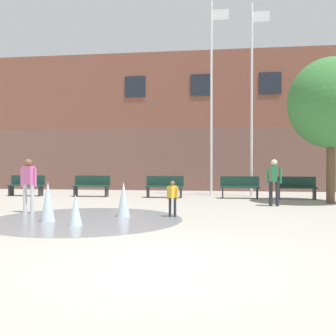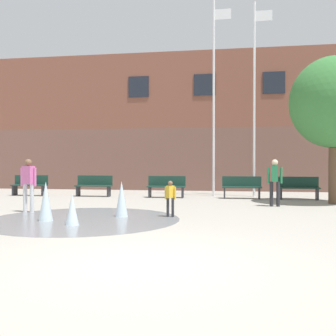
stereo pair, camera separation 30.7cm
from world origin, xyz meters
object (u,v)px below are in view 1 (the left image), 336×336
object	(u,v)px
park_bench_far_left	(27,185)
flagpole_right	(252,94)
teen_by_trashcan	(274,179)
adult_near_bench	(29,181)
park_bench_near_trashcan	(296,187)
street_tree_near_building	(331,103)
park_bench_under_right_flagpole	(240,187)
child_running	(172,196)
flagpole_left	(212,93)
park_bench_left_of_flagpoles	(92,186)
park_bench_center	(165,186)

from	to	relation	value
park_bench_far_left	flagpole_right	bearing A→B (deg)	6.18
park_bench_far_left	teen_by_trashcan	xyz separation A→B (m)	(10.37, -2.76, 0.45)
adult_near_bench	teen_by_trashcan	xyz separation A→B (m)	(7.44, 2.74, 0.00)
park_bench_near_trashcan	street_tree_near_building	world-z (taller)	street_tree_near_building
park_bench_far_left	teen_by_trashcan	bearing A→B (deg)	-14.88
park_bench_under_right_flagpole	adult_near_bench	world-z (taller)	adult_near_bench
child_running	flagpole_left	world-z (taller)	flagpole_left
child_running	flagpole_right	size ratio (longest dim) A/B	0.12
teen_by_trashcan	street_tree_near_building	xyz separation A→B (m)	(2.15, 1.19, 2.70)
park_bench_left_of_flagpoles	park_bench_near_trashcan	size ratio (longest dim) A/B	1.00
flagpole_left	street_tree_near_building	xyz separation A→B (m)	(4.34, -2.64, -0.93)
flagpole_right	flagpole_left	bearing A→B (deg)	180.00
park_bench_under_right_flagpole	adult_near_bench	bearing A→B (deg)	-139.29
child_running	flagpole_right	world-z (taller)	flagpole_right
park_bench_left_of_flagpoles	park_bench_far_left	bearing A→B (deg)	-179.03
park_bench_left_of_flagpoles	park_bench_under_right_flagpole	size ratio (longest dim) A/B	1.00
park_bench_under_right_flagpole	child_running	distance (m)	6.22
adult_near_bench	street_tree_near_building	distance (m)	10.71
park_bench_near_trashcan	teen_by_trashcan	distance (m)	3.05
park_bench_left_of_flagpoles	park_bench_under_right_flagpole	bearing A→B (deg)	-0.23
adult_near_bench	flagpole_left	bearing A→B (deg)	69.48
teen_by_trashcan	flagpole_right	size ratio (longest dim) A/B	0.19
park_bench_far_left	flagpole_left	world-z (taller)	flagpole_left
park_bench_under_right_flagpole	park_bench_center	bearing A→B (deg)	-178.79
adult_near_bench	flagpole_left	size ratio (longest dim) A/B	0.18
park_bench_under_right_flagpole	park_bench_near_trashcan	bearing A→B (deg)	-0.78
park_bench_left_of_flagpoles	teen_by_trashcan	distance (m)	7.92
park_bench_center	child_running	world-z (taller)	child_running
flagpole_left	flagpole_right	xyz separation A→B (m)	(1.75, 0.00, -0.08)
teen_by_trashcan	flagpole_right	xyz separation A→B (m)	(-0.44, 3.83, 3.54)
park_bench_near_trashcan	flagpole_right	xyz separation A→B (m)	(-1.66, 1.08, 4.00)
street_tree_near_building	teen_by_trashcan	bearing A→B (deg)	-151.06
flagpole_left	park_bench_near_trashcan	bearing A→B (deg)	-17.56
park_bench_far_left	street_tree_near_building	xyz separation A→B (m)	(12.53, -1.57, 3.15)
park_bench_center	flagpole_left	bearing A→B (deg)	29.63
park_bench_far_left	street_tree_near_building	bearing A→B (deg)	-7.12
park_bench_center	teen_by_trashcan	world-z (taller)	teen_by_trashcan
park_bench_left_of_flagpoles	flagpole_right	bearing A→B (deg)	8.39
teen_by_trashcan	flagpole_right	distance (m)	5.24
park_bench_left_of_flagpoles	flagpole_left	distance (m)	6.69
park_bench_near_trashcan	flagpole_right	size ratio (longest dim) A/B	0.19
adult_near_bench	street_tree_near_building	xyz separation A→B (m)	(9.59, 3.93, 2.70)
park_bench_left_of_flagpoles	teen_by_trashcan	size ratio (longest dim) A/B	1.01
park_bench_under_right_flagpole	flagpole_left	bearing A→B (deg)	138.07
park_bench_center	adult_near_bench	size ratio (longest dim) A/B	1.01
park_bench_under_right_flagpole	flagpole_right	size ratio (longest dim) A/B	0.19
park_bench_near_trashcan	park_bench_under_right_flagpole	bearing A→B (deg)	179.22
park_bench_far_left	park_bench_center	size ratio (longest dim) A/B	1.00
park_bench_under_right_flagpole	street_tree_near_building	distance (m)	4.75
child_running	adult_near_bench	bearing A→B (deg)	122.18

